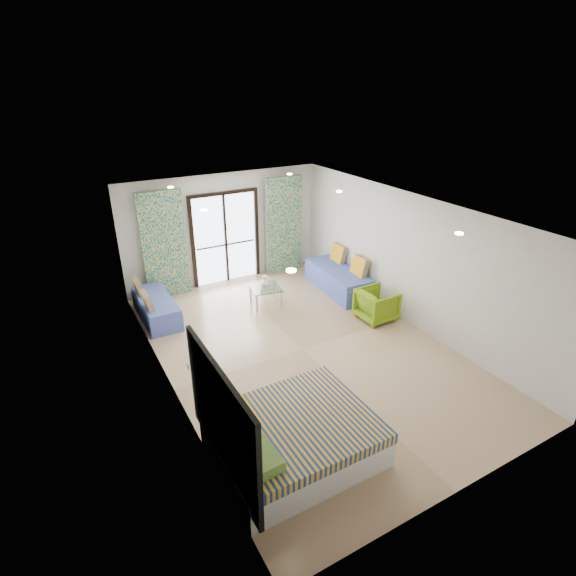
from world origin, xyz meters
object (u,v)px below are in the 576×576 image
daybed_left (156,307)px  coffee_table (266,289)px  bed (293,438)px  daybed_right (339,278)px  armchair (377,303)px

daybed_left → coffee_table: bearing=-14.6°
bed → daybed_right: (3.60, 4.04, 0.00)m
coffee_table → armchair: coffee_table is taller
coffee_table → armchair: bearing=-44.9°
daybed_left → armchair: (4.10, -2.34, 0.11)m
daybed_left → daybed_right: 4.30m
bed → daybed_left: (-0.64, 4.80, -0.04)m
daybed_right → coffee_table: (-1.89, 0.17, 0.08)m
bed → coffee_table: size_ratio=2.74×
daybed_right → daybed_left: bearing=173.5°
daybed_left → coffee_table: 2.42m
bed → coffee_table: (1.71, 4.21, 0.08)m
daybed_right → bed: bearing=-128.1°
bed → armchair: (3.46, 2.46, 0.07)m
daybed_left → armchair: size_ratio=2.28×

